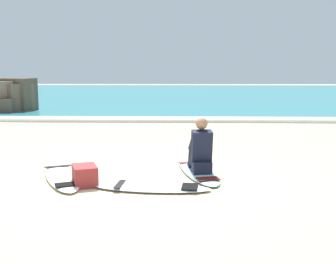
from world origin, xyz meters
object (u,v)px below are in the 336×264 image
at_px(surfboard_spare_far, 152,187).
at_px(beach_bag, 85,175).
at_px(surfer_seated, 201,150).
at_px(surfboard_spare_near, 62,176).
at_px(surfboard_main, 198,171).

xyz_separation_m(surfboard_spare_far, beach_bag, (-1.09, 0.21, 0.12)).
bearing_deg(beach_bag, surfer_seated, 20.34).
height_order(surfer_seated, surfboard_spare_far, surfer_seated).
bearing_deg(surfboard_spare_near, surfer_seated, 6.58).
xyz_separation_m(surfboard_main, beach_bag, (-1.83, -0.82, 0.12)).
height_order(surfer_seated, surfboard_spare_near, surfer_seated).
height_order(surfboard_spare_near, beach_bag, beach_bag).
distance_m(surfer_seated, surfboard_spare_far, 1.26).
height_order(surfboard_spare_far, beach_bag, beach_bag).
bearing_deg(surfboard_spare_far, beach_bag, 168.97).
bearing_deg(beach_bag, surfboard_spare_far, -11.03).
bearing_deg(surfer_seated, surfboard_spare_far, -130.91).
bearing_deg(surfboard_main, surfboard_spare_near, -170.24).
height_order(surfboard_spare_near, surfboard_spare_far, same).
bearing_deg(beach_bag, surfboard_main, 24.13).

